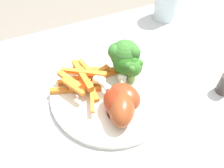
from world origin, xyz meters
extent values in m
cube|color=#B7B7BC|center=(0.00, 0.00, 0.74)|extent=(1.17, 0.64, 0.03)
cylinder|color=gray|center=(0.53, 0.26, 0.36)|extent=(0.06, 0.06, 0.73)
cylinder|color=white|center=(-0.03, 0.04, 0.76)|extent=(0.26, 0.26, 0.01)
cylinder|color=#7CA95A|center=(0.01, 0.06, 0.78)|extent=(0.02, 0.02, 0.03)
sphere|color=#27661D|center=(0.01, 0.06, 0.82)|extent=(0.05, 0.05, 0.05)
sphere|color=#27661D|center=(0.03, 0.07, 0.83)|extent=(0.02, 0.02, 0.02)
sphere|color=#27661D|center=(0.03, 0.08, 0.83)|extent=(0.02, 0.02, 0.02)
sphere|color=#27661D|center=(0.00, 0.07, 0.82)|extent=(0.02, 0.02, 0.02)
sphere|color=#27661D|center=(0.02, 0.08, 0.82)|extent=(0.02, 0.02, 0.02)
sphere|color=#27661D|center=(0.03, 0.05, 0.83)|extent=(0.02, 0.02, 0.02)
cylinder|color=#86BB55|center=(0.02, 0.08, 0.79)|extent=(0.02, 0.02, 0.03)
sphere|color=#36712B|center=(0.02, 0.08, 0.82)|extent=(0.06, 0.06, 0.06)
sphere|color=#36712B|center=(0.00, 0.09, 0.83)|extent=(0.03, 0.03, 0.03)
sphere|color=#36712B|center=(0.01, 0.07, 0.82)|extent=(0.02, 0.02, 0.02)
sphere|color=#36712B|center=(0.03, 0.07, 0.84)|extent=(0.03, 0.03, 0.03)
sphere|color=#36712B|center=(0.01, 0.10, 0.82)|extent=(0.03, 0.03, 0.03)
cylinder|color=#7BA555|center=(0.02, 0.05, 0.78)|extent=(0.02, 0.02, 0.03)
sphere|color=#367329|center=(0.02, 0.05, 0.81)|extent=(0.04, 0.04, 0.04)
sphere|color=#367329|center=(0.01, 0.04, 0.82)|extent=(0.01, 0.01, 0.01)
sphere|color=#367329|center=(0.02, 0.06, 0.82)|extent=(0.02, 0.02, 0.02)
sphere|color=#367329|center=(0.02, 0.07, 0.82)|extent=(0.02, 0.02, 0.02)
sphere|color=#367329|center=(0.01, 0.05, 0.82)|extent=(0.02, 0.02, 0.02)
sphere|color=#367329|center=(0.04, 0.04, 0.82)|extent=(0.01, 0.01, 0.01)
cube|color=orange|center=(-0.07, 0.08, 0.78)|extent=(0.01, 0.10, 0.01)
cube|color=orange|center=(-0.04, 0.10, 0.78)|extent=(0.09, 0.05, 0.01)
cube|color=orange|center=(-0.07, 0.03, 0.79)|extent=(0.03, 0.07, 0.01)
cube|color=orange|center=(-0.10, 0.08, 0.80)|extent=(0.04, 0.06, 0.01)
cube|color=#CB6C24|center=(-0.06, 0.08, 0.79)|extent=(0.10, 0.04, 0.01)
cube|color=orange|center=(-0.06, 0.08, 0.80)|extent=(0.06, 0.04, 0.01)
cube|color=orange|center=(-0.10, 0.07, 0.78)|extent=(0.10, 0.04, 0.01)
cube|color=orange|center=(-0.08, 0.09, 0.80)|extent=(0.02, 0.09, 0.01)
cube|color=orange|center=(-0.03, 0.08, 0.77)|extent=(0.09, 0.01, 0.01)
cube|color=orange|center=(-0.06, 0.11, 0.78)|extent=(0.02, 0.06, 0.01)
cube|color=orange|center=(-0.09, 0.07, 0.79)|extent=(0.05, 0.05, 0.01)
cube|color=#C56923|center=(-0.07, 0.07, 0.79)|extent=(0.05, 0.05, 0.01)
cube|color=orange|center=(-0.07, 0.09, 0.80)|extent=(0.09, 0.06, 0.01)
cube|color=orange|center=(-0.10, 0.06, 0.80)|extent=(0.04, 0.06, 0.01)
cube|color=orange|center=(-0.09, 0.10, 0.78)|extent=(0.07, 0.02, 0.01)
cylinder|color=#622411|center=(-0.03, -0.02, 0.77)|extent=(0.04, 0.04, 0.00)
ellipsoid|color=brown|center=(-0.03, -0.02, 0.80)|extent=(0.08, 0.10, 0.05)
cylinder|color=beige|center=(-0.01, 0.03, 0.79)|extent=(0.03, 0.04, 0.01)
sphere|color=silver|center=(0.00, 0.05, 0.79)|extent=(0.02, 0.02, 0.02)
cylinder|color=maroon|center=(-0.02, 0.00, 0.77)|extent=(0.05, 0.05, 0.00)
ellipsoid|color=brown|center=(-0.02, 0.00, 0.79)|extent=(0.08, 0.09, 0.05)
cylinder|color=beige|center=(-0.04, 0.05, 0.79)|extent=(0.03, 0.04, 0.01)
sphere|color=silver|center=(-0.05, 0.07, 0.79)|extent=(0.02, 0.02, 0.02)
cylinder|color=#62190C|center=(-0.04, -0.01, 0.77)|extent=(0.05, 0.05, 0.00)
ellipsoid|color=maroon|center=(-0.04, -0.01, 0.79)|extent=(0.06, 0.08, 0.05)
cylinder|color=beige|center=(-0.04, 0.05, 0.79)|extent=(0.01, 0.03, 0.01)
sphere|color=silver|center=(-0.04, 0.06, 0.79)|extent=(0.02, 0.02, 0.02)
cylinder|color=silver|center=(0.23, 0.25, 0.81)|extent=(0.07, 0.07, 0.11)
camera|label=1|loc=(-0.15, -0.24, 1.16)|focal=37.47mm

